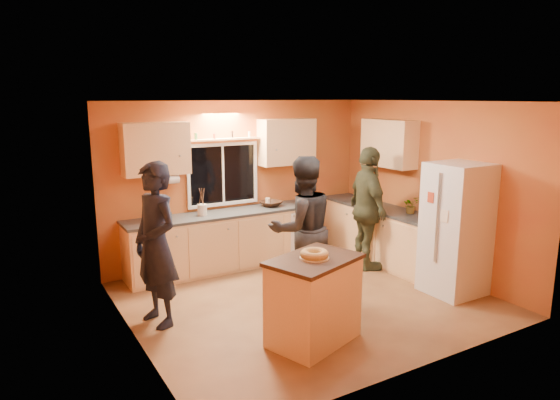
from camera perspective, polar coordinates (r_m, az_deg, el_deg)
ground at (r=6.81m, az=3.04°, el=-11.27°), size 4.50×4.50×0.00m
room_shell at (r=6.76m, az=2.11°, el=2.87°), size 4.54×4.04×2.61m
back_counter at (r=8.05m, az=-3.54°, el=-4.19°), size 4.23×0.62×0.90m
right_counter at (r=8.18m, az=12.60°, el=-4.20°), size 0.62×1.84×0.90m
refrigerator at (r=7.17m, az=19.49°, el=-3.16°), size 0.72×0.70×1.80m
island at (r=5.56m, az=3.87°, el=-11.29°), size 1.16×0.96×0.96m
bundt_pastry at (r=5.37m, az=3.94°, el=-6.19°), size 0.31×0.31×0.09m
person_left at (r=5.99m, az=-14.00°, el=-4.97°), size 0.62×0.80×1.94m
person_center at (r=6.56m, az=2.53°, el=-3.29°), size 1.00×0.81×1.92m
person_right at (r=7.82m, az=10.00°, el=-0.99°), size 0.76×1.21×1.92m
mixing_bowl at (r=8.15m, az=-1.04°, el=-0.41°), size 0.43×0.43×0.08m
utensil_crock at (r=7.60m, az=-8.88°, el=-1.12°), size 0.14×0.14×0.17m
potted_plant at (r=7.88m, az=14.73°, el=-0.56°), size 0.25×0.22×0.27m
red_box at (r=8.47m, az=9.70°, el=-0.17°), size 0.17×0.14×0.07m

